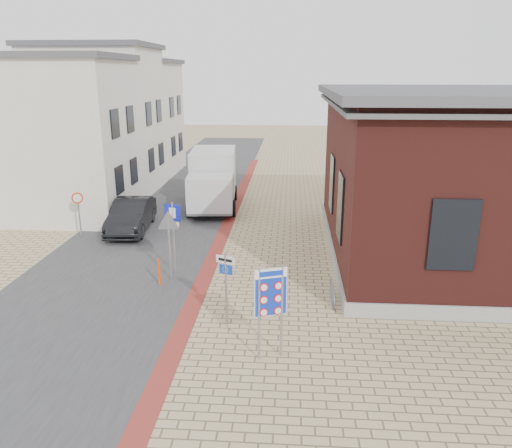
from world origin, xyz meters
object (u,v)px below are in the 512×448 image
(sedan, at_px, (131,215))
(parking_sign, at_px, (173,225))
(box_truck, at_px, (213,179))
(border_sign, at_px, (271,295))
(bollard, at_px, (159,272))
(essen_sign, at_px, (226,277))

(sedan, height_order, parking_sign, parking_sign)
(box_truck, relative_size, parking_sign, 2.20)
(box_truck, distance_m, border_sign, 15.99)
(sedan, bearing_deg, bollard, -69.43)
(box_truck, height_order, essen_sign, box_truck)
(essen_sign, distance_m, parking_sign, 4.49)
(box_truck, bearing_deg, border_sign, -80.86)
(border_sign, bearing_deg, essen_sign, 108.60)
(border_sign, distance_m, parking_sign, 6.76)
(sedan, xyz_separation_m, border_sign, (7.20, -10.83, 1.09))
(border_sign, xyz_separation_m, essen_sign, (-1.41, 1.80, -0.31))
(essen_sign, height_order, bollard, essen_sign)
(sedan, relative_size, border_sign, 1.80)
(box_truck, bearing_deg, parking_sign, -94.71)
(sedan, distance_m, bollard, 7.00)
(sedan, distance_m, parking_sign, 6.37)
(border_sign, distance_m, essen_sign, 2.31)
(border_sign, relative_size, bollard, 2.54)
(sedan, height_order, box_truck, box_truck)
(parking_sign, height_order, bollard, parking_sign)
(box_truck, distance_m, bollard, 11.05)
(parking_sign, xyz_separation_m, bollard, (-0.34, -1.04, -1.46))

